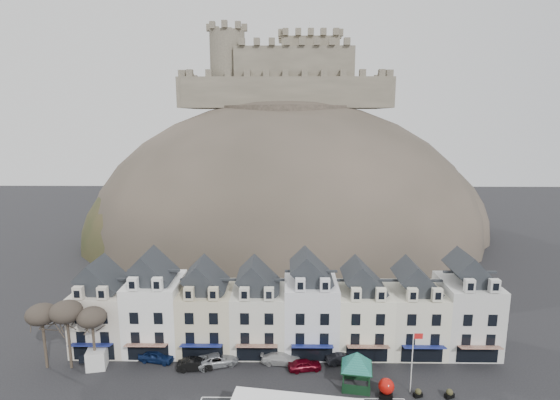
# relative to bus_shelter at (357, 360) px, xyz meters

# --- Properties ---
(townhouse_terrace) EXTENTS (54.40, 9.35, 11.80)m
(townhouse_terrace) POSITION_rel_bus_shelter_xyz_m (-7.98, 8.92, 1.92)
(townhouse_terrace) COLOR beige
(townhouse_terrace) RESTS_ON ground
(castle_hill) EXTENTS (100.00, 76.00, 68.00)m
(castle_hill) POSITION_rel_bus_shelter_xyz_m (-6.87, 61.90, -3.27)
(castle_hill) COLOR #353129
(castle_hill) RESTS_ON ground
(castle) EXTENTS (50.20, 22.20, 22.00)m
(castle) POSITION_rel_bus_shelter_xyz_m (-7.61, 68.88, 36.82)
(castle) COLOR brown
(castle) RESTS_ON ground
(tree_left_far) EXTENTS (3.61, 3.61, 8.24)m
(tree_left_far) POSITION_rel_bus_shelter_xyz_m (-37.12, 3.45, 3.52)
(tree_left_far) COLOR #3A3225
(tree_left_far) RESTS_ON ground
(tree_left_mid) EXTENTS (3.78, 3.78, 8.64)m
(tree_left_mid) POSITION_rel_bus_shelter_xyz_m (-34.12, 3.45, 3.87)
(tree_left_mid) COLOR #3A3225
(tree_left_mid) RESTS_ON ground
(tree_left_near) EXTENTS (3.43, 3.43, 7.84)m
(tree_left_near) POSITION_rel_bus_shelter_xyz_m (-31.12, 3.45, 3.18)
(tree_left_near) COLOR #3A3225
(tree_left_near) RESTS_ON ground
(bus_shelter) EXTENTS (6.76, 6.76, 4.35)m
(bus_shelter) POSITION_rel_bus_shelter_xyz_m (0.00, 0.00, 0.00)
(bus_shelter) COLOR black
(bus_shelter) RESTS_ON ground
(red_buoy) EXTENTS (1.72, 1.72, 2.13)m
(red_buoy) POSITION_rel_bus_shelter_xyz_m (3.00, -1.67, -2.29)
(red_buoy) COLOR black
(red_buoy) RESTS_ON ground
(flagpole) EXTENTS (1.06, 0.11, 7.32)m
(flagpole) POSITION_rel_bus_shelter_xyz_m (5.96, -0.87, 0.81)
(flagpole) COLOR silver
(flagpole) RESTS_ON ground
(white_van) EXTENTS (3.17, 5.44, 2.33)m
(white_van) POSITION_rel_bus_shelter_xyz_m (-31.25, 4.95, -2.21)
(white_van) COLOR silver
(white_van) RESTS_ON ground
(planter_west) EXTENTS (1.08, 0.78, 0.97)m
(planter_west) POSITION_rel_bus_shelter_xyz_m (6.51, -1.66, -2.91)
(planter_west) COLOR black
(planter_west) RESTS_ON ground
(planter_east) EXTENTS (1.15, 0.87, 1.03)m
(planter_east) POSITION_rel_bus_shelter_xyz_m (9.88, -1.77, -2.88)
(planter_east) COLOR black
(planter_east) RESTS_ON ground
(car_navy) EXTENTS (4.78, 2.69, 1.53)m
(car_navy) POSITION_rel_bus_shelter_xyz_m (-24.12, 4.95, -2.61)
(car_navy) COLOR #0E1D46
(car_navy) RESTS_ON ground
(car_black) EXTENTS (4.41, 1.90, 1.41)m
(car_black) POSITION_rel_bus_shelter_xyz_m (-18.92, 3.21, -2.67)
(car_black) COLOR black
(car_black) RESTS_ON ground
(car_silver) EXTENTS (5.60, 3.86, 1.44)m
(car_silver) POSITION_rel_bus_shelter_xyz_m (-16.36, 4.26, -2.65)
(car_silver) COLOR #989B9F
(car_silver) RESTS_ON ground
(car_white) EXTENTS (5.18, 2.57, 1.45)m
(car_white) POSITION_rel_bus_shelter_xyz_m (-8.52, 4.71, -2.65)
(car_white) COLOR silver
(car_white) RESTS_ON ground
(car_maroon) EXTENTS (4.27, 2.32, 1.38)m
(car_maroon) POSITION_rel_bus_shelter_xyz_m (-5.66, 3.30, -2.69)
(car_maroon) COLOR #500410
(car_maroon) RESTS_ON ground
(car_charcoal) EXTENTS (4.70, 2.52, 1.47)m
(car_charcoal) POSITION_rel_bus_shelter_xyz_m (-0.80, 4.95, -2.64)
(car_charcoal) COLOR black
(car_charcoal) RESTS_ON ground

